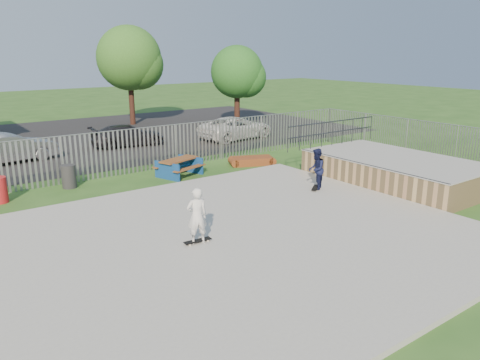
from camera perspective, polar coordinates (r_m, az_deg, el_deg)
ground at (r=13.42m, az=-2.72°, el=-7.91°), size 120.00×120.00×0.00m
concrete_slab at (r=13.39m, az=-2.72°, el=-7.61°), size 15.00×12.00×0.15m
quarter_pipe at (r=20.38m, az=18.35°, el=1.17°), size 5.50×7.05×2.19m
fence at (r=17.33m, az=-8.41°, el=0.87°), size 26.04×16.02×2.00m
picnic_table at (r=20.67m, az=-7.41°, el=1.56°), size 2.20×1.99×0.77m
funbox at (r=22.62m, az=1.47°, el=2.35°), size 2.05×1.57×0.37m
trash_bin_grey at (r=19.91m, az=-20.14°, el=0.41°), size 0.56×0.56×0.94m
parking_lot at (r=30.53m, az=-22.93°, el=4.25°), size 40.00×18.00×0.02m
car_silver at (r=25.44m, az=-26.25°, el=3.52°), size 4.59×2.24×1.45m
car_dark at (r=27.71m, az=-13.53°, el=5.31°), size 4.35×2.17×1.21m
car_white at (r=29.17m, az=-0.47°, el=6.39°), size 5.17×2.86×1.37m
tree_mid at (r=35.65m, az=-13.38°, el=14.24°), size 4.61×4.61×7.11m
tree_right at (r=34.03m, az=-0.37°, el=13.01°), size 3.71×3.71×5.73m
skateboard_a at (r=18.32m, az=9.16°, el=-0.99°), size 0.76×0.64×0.08m
skateboard_b at (r=13.21m, az=-5.19°, el=-7.46°), size 0.81×0.26×0.08m
skater_navy at (r=18.13m, az=9.27°, el=1.31°), size 0.98×0.95×1.60m
skater_white at (r=12.93m, az=-5.27°, el=-4.36°), size 0.66×0.51×1.60m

